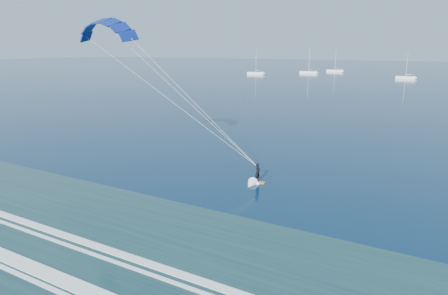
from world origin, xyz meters
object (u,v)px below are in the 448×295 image
object	(u,v)px
kitesurfer_rig	(178,92)
sailboat_1	(309,72)
sailboat_0	(256,73)
sailboat_2	(335,71)
sailboat_3	(406,77)

from	to	relation	value
kitesurfer_rig	sailboat_1	world-z (taller)	kitesurfer_rig
sailboat_0	sailboat_1	world-z (taller)	sailboat_1
sailboat_2	sailboat_1	bearing A→B (deg)	-110.08
sailboat_0	sailboat_2	bearing A→B (deg)	55.15
sailboat_3	sailboat_2	bearing A→B (deg)	137.41
kitesurfer_rig	sailboat_2	bearing A→B (deg)	100.20
sailboat_0	sailboat_3	bearing A→B (deg)	3.86
sailboat_3	sailboat_0	bearing A→B (deg)	-176.14
sailboat_1	sailboat_3	size ratio (longest dim) A/B	1.14
sailboat_3	kitesurfer_rig	bearing A→B (deg)	-91.87
sailboat_1	sailboat_2	world-z (taller)	sailboat_1
sailboat_0	sailboat_1	bearing A→B (deg)	43.32
sailboat_0	sailboat_1	xyz separation A→B (m)	(21.45, 20.23, 0.00)
sailboat_1	sailboat_3	world-z (taller)	sailboat_1
kitesurfer_rig	sailboat_0	size ratio (longest dim) A/B	1.72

